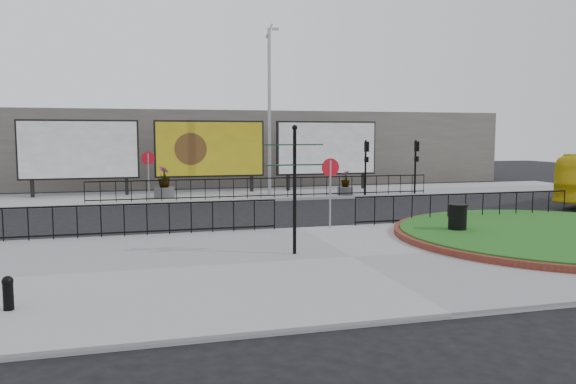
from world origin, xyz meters
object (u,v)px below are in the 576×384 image
object	(u,v)px
planter_a	(164,186)
planter_c	(345,186)
bollard	(8,291)
lamp_post	(269,109)
billboard_mid	(210,149)
fingerpost_sign	(295,177)
litter_bin	(457,220)

from	to	relation	value
planter_a	planter_c	size ratio (longest dim) A/B	1.23
bollard	planter_c	distance (m)	22.06
lamp_post	planter_a	distance (m)	7.02
billboard_mid	planter_c	world-z (taller)	billboard_mid
billboard_mid	planter_a	bearing A→B (deg)	-143.23
planter_a	billboard_mid	bearing A→B (deg)	36.77
billboard_mid	bollard	world-z (taller)	billboard_mid
lamp_post	fingerpost_sign	bearing A→B (deg)	-100.79
bollard	litter_bin	size ratio (longest dim) A/B	0.63
billboard_mid	litter_bin	size ratio (longest dim) A/B	5.95
fingerpost_sign	planter_c	distance (m)	15.73
litter_bin	planter_c	world-z (taller)	planter_c
billboard_mid	planter_a	world-z (taller)	billboard_mid
lamp_post	planter_a	bearing A→B (deg)	-179.64
billboard_mid	lamp_post	bearing A→B (deg)	-33.25
fingerpost_sign	planter_a	size ratio (longest dim) A/B	2.18
fingerpost_sign	bollard	world-z (taller)	fingerpost_sign
lamp_post	planter_c	xyz separation A→B (m)	(3.99, -1.18, -4.21)
fingerpost_sign	planter_a	bearing A→B (deg)	101.60
litter_bin	planter_c	size ratio (longest dim) A/B	0.78
billboard_mid	fingerpost_sign	world-z (taller)	billboard_mid
billboard_mid	litter_bin	bearing A→B (deg)	-69.35
bollard	litter_bin	xyz separation A→B (m)	(12.48, 4.70, 0.17)
planter_a	planter_c	bearing A→B (deg)	-6.75
billboard_mid	lamp_post	world-z (taller)	lamp_post
planter_a	fingerpost_sign	bearing A→B (deg)	-79.58
lamp_post	fingerpost_sign	distance (m)	15.70
lamp_post	fingerpost_sign	world-z (taller)	lamp_post
planter_c	billboard_mid	bearing A→B (deg)	155.75
lamp_post	bollard	size ratio (longest dim) A/B	14.08
billboard_mid	planter_a	xyz separation A→B (m)	(-2.69, -2.01, -1.88)
bollard	lamp_post	bearing A→B (deg)	63.04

